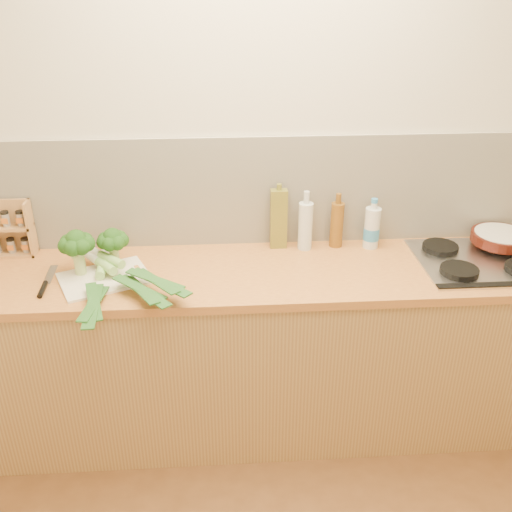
{
  "coord_description": "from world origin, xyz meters",
  "views": [
    {
      "loc": [
        -0.19,
        -1.1,
        2.13
      ],
      "look_at": [
        -0.04,
        1.1,
        1.02
      ],
      "focal_mm": 40.0,
      "sensor_mm": 36.0,
      "label": 1
    }
  ],
  "objects": [
    {
      "name": "chopping_board",
      "position": [
        -0.71,
        1.15,
        0.91
      ],
      "size": [
        0.46,
        0.41,
        0.01
      ],
      "primitive_type": "cube",
      "rotation": [
        0.0,
        0.0,
        0.42
      ],
      "color": "silver",
      "rests_on": "counter"
    },
    {
      "name": "oil_tin",
      "position": [
        0.09,
        1.43,
        1.05
      ],
      "size": [
        0.08,
        0.05,
        0.33
      ],
      "color": "olive",
      "rests_on": "counter"
    },
    {
      "name": "broccoli_left",
      "position": [
        -0.82,
        1.2,
        1.06
      ],
      "size": [
        0.16,
        0.16,
        0.21
      ],
      "color": "#A7BD6E",
      "rests_on": "chopping_board"
    },
    {
      "name": "chefs_knife",
      "position": [
        -0.96,
        1.1,
        0.91
      ],
      "size": [
        0.04,
        0.3,
        0.02
      ],
      "rotation": [
        0.0,
        0.0,
        0.04
      ],
      "color": "silver",
      "rests_on": "counter"
    },
    {
      "name": "room_shell",
      "position": [
        0.0,
        1.49,
        1.17
      ],
      "size": [
        3.5,
        3.5,
        3.5
      ],
      "color": "beige",
      "rests_on": "ground"
    },
    {
      "name": "amber_bottle",
      "position": [
        0.38,
        1.43,
        1.02
      ],
      "size": [
        0.06,
        0.06,
        0.28
      ],
      "color": "brown",
      "rests_on": "counter"
    },
    {
      "name": "leek_front",
      "position": [
        -0.72,
        1.12,
        0.93
      ],
      "size": [
        0.12,
        0.69,
        0.04
      ],
      "rotation": [
        0.0,
        0.0,
        0.07
      ],
      "color": "white",
      "rests_on": "chopping_board"
    },
    {
      "name": "broccoli_right",
      "position": [
        -0.68,
        1.26,
        1.04
      ],
      "size": [
        0.14,
        0.14,
        0.18
      ],
      "color": "#A7BD6E",
      "rests_on": "chopping_board"
    },
    {
      "name": "water_bottle",
      "position": [
        0.55,
        1.4,
        1.0
      ],
      "size": [
        0.08,
        0.08,
        0.23
      ],
      "color": "silver",
      "rests_on": "counter"
    },
    {
      "name": "spice_rack",
      "position": [
        -1.19,
        1.44,
        1.02
      ],
      "size": [
        0.23,
        0.09,
        0.27
      ],
      "color": "tan",
      "rests_on": "counter"
    },
    {
      "name": "gas_hob",
      "position": [
        1.02,
        1.2,
        0.91
      ],
      "size": [
        0.58,
        0.5,
        0.04
      ],
      "color": "silver",
      "rests_on": "counter"
    },
    {
      "name": "skillet",
      "position": [
        1.17,
        1.33,
        0.96
      ],
      "size": [
        0.42,
        0.29,
        0.05
      ],
      "rotation": [
        0.0,
        0.0,
        0.1
      ],
      "color": "#46140B",
      "rests_on": "gas_hob"
    },
    {
      "name": "counter",
      "position": [
        0.0,
        1.2,
        0.45
      ],
      "size": [
        3.2,
        0.62,
        0.9
      ],
      "color": "#AA8747",
      "rests_on": "ground"
    },
    {
      "name": "leek_mid",
      "position": [
        -0.65,
        1.11,
        0.95
      ],
      "size": [
        0.44,
        0.52,
        0.04
      ],
      "rotation": [
        0.0,
        0.0,
        0.68
      ],
      "color": "white",
      "rests_on": "chopping_board"
    },
    {
      "name": "glass_bottle",
      "position": [
        0.22,
        1.41,
        1.02
      ],
      "size": [
        0.07,
        0.07,
        0.3
      ],
      "color": "silver",
      "rests_on": "counter"
    },
    {
      "name": "leek_back",
      "position": [
        -0.63,
        1.15,
        0.97
      ],
      "size": [
        0.53,
        0.51,
        0.04
      ],
      "rotation": [
        0.0,
        0.0,
        0.81
      ],
      "color": "white",
      "rests_on": "chopping_board"
    }
  ]
}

